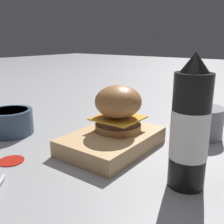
% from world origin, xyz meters
% --- Properties ---
extents(ground_plane, '(6.00, 6.00, 0.00)m').
position_xyz_m(ground_plane, '(0.00, 0.00, 0.00)').
color(ground_plane, gray).
extents(serving_board, '(0.23, 0.16, 0.04)m').
position_xyz_m(serving_board, '(-0.03, -0.01, 0.02)').
color(serving_board, tan).
rests_on(serving_board, ground_plane).
extents(burger, '(0.11, 0.11, 0.11)m').
position_xyz_m(burger, '(-0.06, -0.02, 0.09)').
color(burger, '#9E6638').
rests_on(burger, serving_board).
extents(ketchup_bottle, '(0.06, 0.06, 0.22)m').
position_xyz_m(ketchup_bottle, '(0.01, 0.18, 0.10)').
color(ketchup_bottle, black).
rests_on(ketchup_bottle, ground_plane).
extents(fries_basket, '(0.11, 0.11, 0.14)m').
position_xyz_m(fries_basket, '(-0.23, 0.12, 0.04)').
color(fries_basket, slate).
rests_on(fries_basket, ground_plane).
extents(side_bowl, '(0.11, 0.11, 0.06)m').
position_xyz_m(side_bowl, '(0.04, -0.29, 0.03)').
color(side_bowl, '#384C66').
rests_on(side_bowl, ground_plane).
extents(ketchup_puddle, '(0.05, 0.05, 0.00)m').
position_xyz_m(ketchup_puddle, '(0.14, -0.14, 0.00)').
color(ketchup_puddle, '#B21E14').
rests_on(ketchup_puddle, ground_plane).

